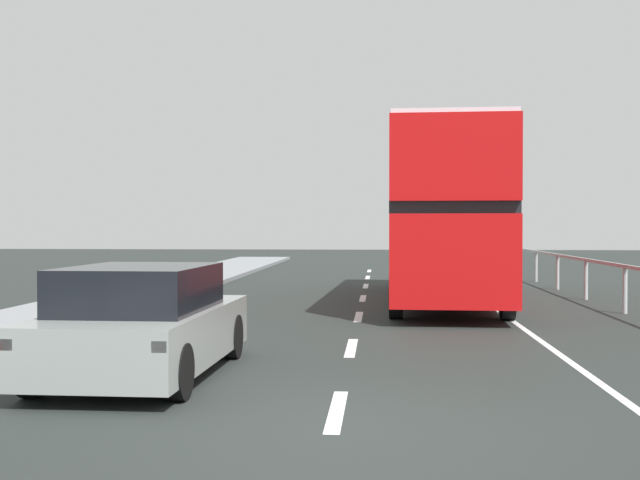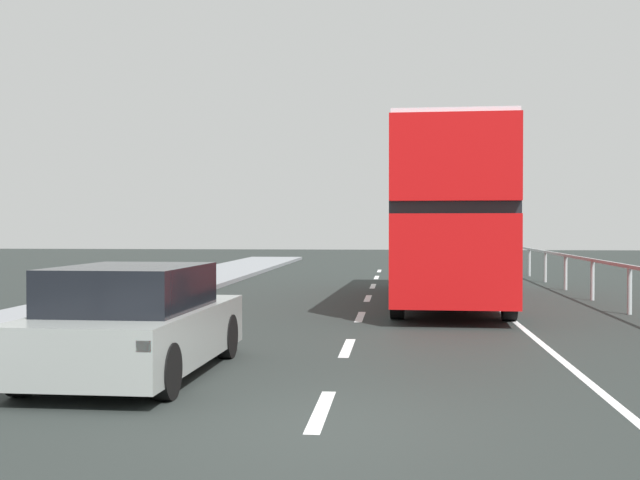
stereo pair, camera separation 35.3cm
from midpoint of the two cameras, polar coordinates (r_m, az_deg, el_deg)
name	(u,v)px [view 2 (the right image)]	position (r m, az deg, el deg)	size (l,w,h in m)	color
ground_plane	(315,430)	(8.34, 0.91, -12.82)	(75.36, 120.00, 0.10)	#252B29
lane_paint_markings	(459,325)	(16.67, 10.05, -5.71)	(3.29, 46.00, 0.01)	silver
double_decker_bus_red	(449,214)	(21.60, 9.24, 1.76)	(2.94, 11.53, 4.17)	red
hatchback_car_near	(135,323)	(11.08, -11.55, -5.54)	(1.97, 4.41, 1.43)	gray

